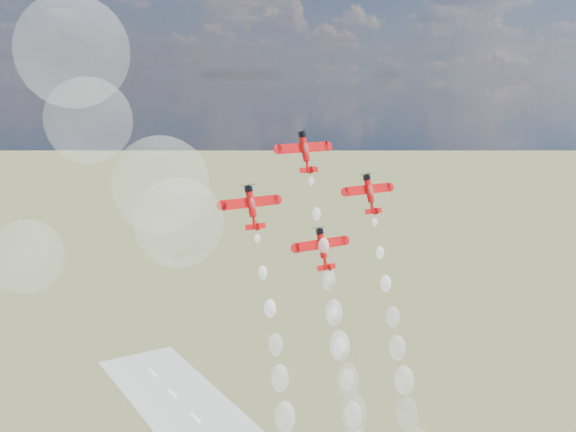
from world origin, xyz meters
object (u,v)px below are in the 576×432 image
at_px(plane_slot, 323,248).
at_px(plane_left, 252,206).
at_px(plane_right, 370,193).
at_px(plane_lead, 305,151).

bearing_deg(plane_slot, plane_left, 166.83).
relative_size(plane_left, plane_right, 1.00).
distance_m(plane_left, plane_right, 28.31).
relative_size(plane_lead, plane_right, 1.00).
height_order(plane_right, plane_slot, plane_right).
xyz_separation_m(plane_lead, plane_left, (-14.16, -3.31, -9.34)).
height_order(plane_lead, plane_left, plane_lead).
height_order(plane_lead, plane_slot, plane_lead).
bearing_deg(plane_slot, plane_lead, 90.00).
bearing_deg(plane_left, plane_right, 0.00).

